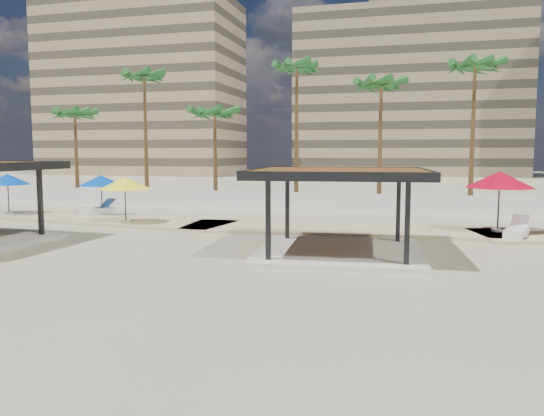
{
  "coord_description": "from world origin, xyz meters",
  "views": [
    {
      "loc": [
        5.29,
        -19.0,
        3.89
      ],
      "look_at": [
        -0.85,
        3.95,
        1.4
      ],
      "focal_mm": 35.0,
      "sensor_mm": 36.0,
      "label": 1
    }
  ],
  "objects_px": {
    "umbrella_a": "(7,179)",
    "lounger_a": "(98,210)",
    "umbrella_c": "(500,180)",
    "lounger_b": "(517,232)",
    "pavilion_central": "(339,204)"
  },
  "relations": [
    {
      "from": "lounger_a",
      "to": "lounger_b",
      "type": "bearing_deg",
      "value": -81.64
    },
    {
      "from": "umbrella_c",
      "to": "lounger_a",
      "type": "height_order",
      "value": "umbrella_c"
    },
    {
      "from": "pavilion_central",
      "to": "lounger_b",
      "type": "height_order",
      "value": "pavilion_central"
    },
    {
      "from": "umbrella_a",
      "to": "lounger_a",
      "type": "height_order",
      "value": "umbrella_a"
    },
    {
      "from": "umbrella_c",
      "to": "lounger_b",
      "type": "relative_size",
      "value": 1.75
    },
    {
      "from": "umbrella_a",
      "to": "lounger_b",
      "type": "height_order",
      "value": "umbrella_a"
    },
    {
      "from": "lounger_a",
      "to": "pavilion_central",
      "type": "bearing_deg",
      "value": -101.69
    },
    {
      "from": "pavilion_central",
      "to": "umbrella_a",
      "type": "distance_m",
      "value": 22.17
    },
    {
      "from": "umbrella_c",
      "to": "lounger_a",
      "type": "xyz_separation_m",
      "value": [
        -22.43,
        1.63,
        -2.23
      ]
    },
    {
      "from": "umbrella_a",
      "to": "lounger_a",
      "type": "xyz_separation_m",
      "value": [
        5.25,
        1.4,
        -1.88
      ]
    },
    {
      "from": "lounger_b",
      "to": "pavilion_central",
      "type": "bearing_deg",
      "value": 145.05
    },
    {
      "from": "pavilion_central",
      "to": "lounger_b",
      "type": "bearing_deg",
      "value": 30.95
    },
    {
      "from": "lounger_a",
      "to": "umbrella_a",
      "type": "bearing_deg",
      "value": 120.63
    },
    {
      "from": "umbrella_c",
      "to": "lounger_b",
      "type": "height_order",
      "value": "umbrella_c"
    },
    {
      "from": "lounger_a",
      "to": "umbrella_c",
      "type": "bearing_deg",
      "value": -78.41
    }
  ]
}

